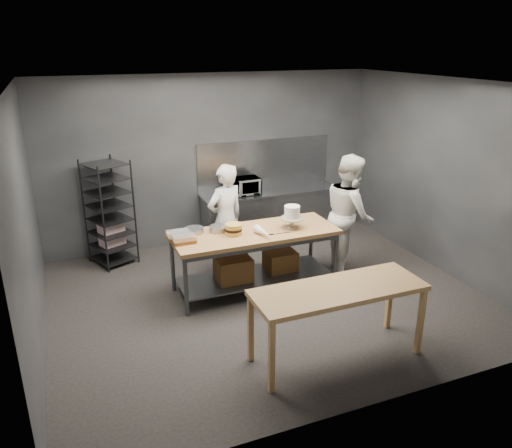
{
  "coord_description": "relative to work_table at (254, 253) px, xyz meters",
  "views": [
    {
      "loc": [
        -2.55,
        -5.91,
        3.5
      ],
      "look_at": [
        -0.06,
        0.27,
        1.05
      ],
      "focal_mm": 35.0,
      "sensor_mm": 36.0,
      "label": 1
    }
  ],
  "objects": [
    {
      "name": "microwave",
      "position": [
        0.54,
        1.85,
        0.48
      ],
      "size": [
        0.54,
        0.37,
        0.3
      ],
      "primitive_type": "imported",
      "color": "black",
      "rests_on": "back_counter"
    },
    {
      "name": "back_wall",
      "position": [
        0.07,
        2.17,
        0.93
      ],
      "size": [
        6.0,
        0.04,
        3.0
      ],
      "primitive_type": "cube",
      "color": "#4C4F54",
      "rests_on": "ground"
    },
    {
      "name": "chef_behind",
      "position": [
        -0.19,
        0.73,
        0.31
      ],
      "size": [
        0.74,
        0.6,
        1.77
      ],
      "primitive_type": "imported",
      "rotation": [
        0.0,
        0.0,
        3.46
      ],
      "color": "white",
      "rests_on": "ground"
    },
    {
      "name": "offset_spatula",
      "position": [
        0.24,
        -0.23,
        0.35
      ],
      "size": [
        0.36,
        0.02,
        0.02
      ],
      "color": "slate",
      "rests_on": "work_table"
    },
    {
      "name": "splashback_panel",
      "position": [
        1.07,
        2.15,
        0.78
      ],
      "size": [
        2.6,
        0.02,
        0.9
      ],
      "primitive_type": "cube",
      "color": "slate",
      "rests_on": "back_counter"
    },
    {
      "name": "frosted_cake_stand",
      "position": [
        0.56,
        -0.07,
        0.56
      ],
      "size": [
        0.34,
        0.34,
        0.34
      ],
      "color": "#A59C84",
      "rests_on": "work_table"
    },
    {
      "name": "cake_pans",
      "position": [
        -0.79,
        0.21,
        0.39
      ],
      "size": [
        0.84,
        0.35,
        0.07
      ],
      "color": "gray",
      "rests_on": "work_table"
    },
    {
      "name": "ground",
      "position": [
        0.07,
        -0.33,
        -0.57
      ],
      "size": [
        6.0,
        6.0,
        0.0
      ],
      "primitive_type": "plane",
      "color": "black",
      "rests_on": "ground"
    },
    {
      "name": "speed_rack",
      "position": [
        -1.83,
        1.77,
        0.28
      ],
      "size": [
        0.81,
        0.84,
        1.75
      ],
      "color": "black",
      "rests_on": "ground"
    },
    {
      "name": "layer_cake",
      "position": [
        -0.32,
        -0.01,
        0.43
      ],
      "size": [
        0.24,
        0.24,
        0.16
      ],
      "color": "gold",
      "rests_on": "work_table"
    },
    {
      "name": "chef_right",
      "position": [
        1.64,
        0.09,
        0.37
      ],
      "size": [
        0.95,
        1.09,
        1.89
      ],
      "primitive_type": "imported",
      "rotation": [
        0.0,
        0.0,
        1.28
      ],
      "color": "silver",
      "rests_on": "ground"
    },
    {
      "name": "work_table",
      "position": [
        0.0,
        0.0,
        0.0
      ],
      "size": [
        2.4,
        0.9,
        0.92
      ],
      "color": "#9B6F3E",
      "rests_on": "ground"
    },
    {
      "name": "pastry_clamshells",
      "position": [
        -1.06,
        0.04,
        0.4
      ],
      "size": [
        0.35,
        0.39,
        0.11
      ],
      "color": "#A66421",
      "rests_on": "work_table"
    },
    {
      "name": "back_counter",
      "position": [
        1.07,
        1.85,
        -0.12
      ],
      "size": [
        2.6,
        0.6,
        0.9
      ],
      "color": "slate",
      "rests_on": "ground"
    },
    {
      "name": "near_counter",
      "position": [
        0.25,
        -1.95,
        0.24
      ],
      "size": [
        2.0,
        0.7,
        0.9
      ],
      "color": "#A07342",
      "rests_on": "ground"
    },
    {
      "name": "piping_bag",
      "position": [
        0.04,
        -0.24,
        0.41
      ],
      "size": [
        0.18,
        0.39,
        0.12
      ],
      "primitive_type": "cone",
      "rotation": [
        1.57,
        0.0,
        0.17
      ],
      "color": "white",
      "rests_on": "work_table"
    }
  ]
}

